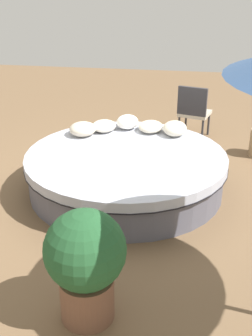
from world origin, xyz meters
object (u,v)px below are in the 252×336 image
Objects in this scene: throw_pillow_0 at (175,128)px; throw_pillow_4 at (83,129)px; planter at (85,260)px; throw_pillow_2 at (127,122)px; patio_chair at (194,109)px; throw_pillow_1 at (151,126)px; round_bed at (126,171)px; throw_pillow_3 at (104,126)px.

throw_pillow_0 reaches higher than throw_pillow_4.
planter is at bearing -9.30° from throw_pillow_0.
patio_chair reaches higher than throw_pillow_2.
throw_pillow_1 is at bearing 78.77° from throw_pillow_2.
throw_pillow_4 is at bearing -164.83° from planter.
throw_pillow_0 is 1.15× the size of throw_pillow_2.
round_bed is 2.82× the size of patio_chair.
throw_pillow_0 is 0.44× the size of planter.
throw_pillow_0 is (-0.86, 0.61, 0.36)m from round_bed.
throw_pillow_0 is at bearing 90.33° from throw_pillow_3.
throw_pillow_1 is 1.05m from throw_pillow_4.
planter reaches higher than patio_chair.
throw_pillow_4 is 2.26m from patio_chair.
throw_pillow_4 is 3.16m from planter.
throw_pillow_0 reaches higher than throw_pillow_1.
planter is (3.31, -0.54, -0.04)m from throw_pillow_0.
patio_chair is 4.69m from planter.
patio_chair is at bearing 168.92° from throw_pillow_0.
throw_pillow_3 is 0.44× the size of patio_chair.
throw_pillow_2 is 0.96× the size of throw_pillow_4.
planter reaches higher than round_bed.
throw_pillow_0 is at bearing 77.35° from throw_pillow_2.
round_bed is at bearing 29.95° from throw_pillow_3.
planter is (3.05, 0.83, -0.04)m from throw_pillow_4.
patio_chair reaches higher than throw_pillow_0.
round_bed is 1.04m from throw_pillow_4.
throw_pillow_4 is at bearing -79.51° from throw_pillow_0.
patio_chair is at bearing 152.57° from throw_pillow_1.
throw_pillow_1 is 3.40m from planter.
planter is (4.62, -0.80, 0.04)m from patio_chair.
throw_pillow_0 is 1.08× the size of throw_pillow_3.
throw_pillow_3 is (-0.85, -0.49, 0.34)m from round_bed.
throw_pillow_2 is 0.41× the size of patio_chair.
throw_pillow_1 is at bearing 97.97° from throw_pillow_3.
throw_pillow_4 is (0.42, -0.62, -0.01)m from throw_pillow_2.
throw_pillow_3 is at bearing -62.83° from throw_pillow_2.
throw_pillow_3 is 0.37m from throw_pillow_4.
patio_chair is (-1.32, 0.26, -0.08)m from throw_pillow_0.
throw_pillow_0 is 0.39m from throw_pillow_1.
throw_pillow_4 reaches higher than throw_pillow_3.
throw_pillow_3 is 3.35m from planter.
throw_pillow_2 is (-1.03, -0.15, 0.37)m from round_bed.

